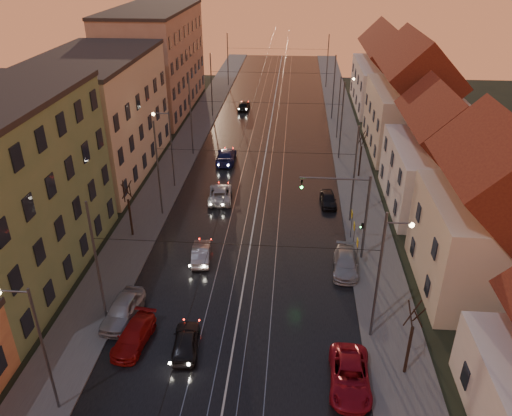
% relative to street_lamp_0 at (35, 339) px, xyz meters
% --- Properties ---
extents(road, '(16.00, 120.00, 0.04)m').
position_rel_street_lamp_0_xyz_m(road, '(9.10, 38.00, -4.87)').
color(road, black).
rests_on(road, ground).
extents(sidewalk_left, '(4.00, 120.00, 0.15)m').
position_rel_street_lamp_0_xyz_m(sidewalk_left, '(-0.90, 38.00, -4.81)').
color(sidewalk_left, '#4C4C4C').
rests_on(sidewalk_left, ground).
extents(sidewalk_right, '(4.00, 120.00, 0.15)m').
position_rel_street_lamp_0_xyz_m(sidewalk_right, '(19.10, 38.00, -4.81)').
color(sidewalk_right, '#4C4C4C').
rests_on(sidewalk_right, ground).
extents(tram_rail_0, '(0.06, 120.00, 0.03)m').
position_rel_street_lamp_0_xyz_m(tram_rail_0, '(6.90, 38.00, -4.83)').
color(tram_rail_0, gray).
rests_on(tram_rail_0, road).
extents(tram_rail_1, '(0.06, 120.00, 0.03)m').
position_rel_street_lamp_0_xyz_m(tram_rail_1, '(8.33, 38.00, -4.83)').
color(tram_rail_1, gray).
rests_on(tram_rail_1, road).
extents(tram_rail_2, '(0.06, 120.00, 0.03)m').
position_rel_street_lamp_0_xyz_m(tram_rail_2, '(9.87, 38.00, -4.83)').
color(tram_rail_2, gray).
rests_on(tram_rail_2, road).
extents(tram_rail_3, '(0.06, 120.00, 0.03)m').
position_rel_street_lamp_0_xyz_m(tram_rail_3, '(11.30, 38.00, -4.83)').
color(tram_rail_3, gray).
rests_on(tram_rail_3, road).
extents(apartment_left_2, '(10.00, 20.00, 12.00)m').
position_rel_street_lamp_0_xyz_m(apartment_left_2, '(-8.40, 32.00, 1.11)').
color(apartment_left_2, beige).
rests_on(apartment_left_2, ground).
extents(apartment_left_3, '(10.00, 24.00, 14.00)m').
position_rel_street_lamp_0_xyz_m(apartment_left_3, '(-8.40, 56.00, 2.11)').
color(apartment_left_3, '#997763').
rests_on(apartment_left_3, ground).
extents(house_right_1, '(8.67, 10.20, 10.80)m').
position_rel_street_lamp_0_xyz_m(house_right_1, '(26.10, 13.00, 0.56)').
color(house_right_1, beige).
rests_on(house_right_1, ground).
extents(house_right_2, '(9.18, 12.24, 9.20)m').
position_rel_street_lamp_0_xyz_m(house_right_2, '(26.10, 26.00, -0.24)').
color(house_right_2, silver).
rests_on(house_right_2, ground).
extents(house_right_3, '(9.18, 14.28, 11.50)m').
position_rel_street_lamp_0_xyz_m(house_right_3, '(26.10, 41.00, 0.92)').
color(house_right_3, beige).
rests_on(house_right_3, ground).
extents(house_right_4, '(9.18, 16.32, 10.00)m').
position_rel_street_lamp_0_xyz_m(house_right_4, '(26.10, 59.00, 0.16)').
color(house_right_4, silver).
rests_on(house_right_4, ground).
extents(catenary_pole_l_1, '(0.16, 0.16, 9.00)m').
position_rel_street_lamp_0_xyz_m(catenary_pole_l_1, '(0.50, 7.00, -0.39)').
color(catenary_pole_l_1, '#595B60').
rests_on(catenary_pole_l_1, ground).
extents(catenary_pole_r_1, '(0.16, 0.16, 9.00)m').
position_rel_street_lamp_0_xyz_m(catenary_pole_r_1, '(17.70, 7.00, -0.39)').
color(catenary_pole_r_1, '#595B60').
rests_on(catenary_pole_r_1, ground).
extents(catenary_pole_l_2, '(0.16, 0.16, 9.00)m').
position_rel_street_lamp_0_xyz_m(catenary_pole_l_2, '(0.50, 22.00, -0.39)').
color(catenary_pole_l_2, '#595B60').
rests_on(catenary_pole_l_2, ground).
extents(catenary_pole_r_2, '(0.16, 0.16, 9.00)m').
position_rel_street_lamp_0_xyz_m(catenary_pole_r_2, '(17.70, 22.00, -0.39)').
color(catenary_pole_r_2, '#595B60').
rests_on(catenary_pole_r_2, ground).
extents(catenary_pole_l_3, '(0.16, 0.16, 9.00)m').
position_rel_street_lamp_0_xyz_m(catenary_pole_l_3, '(0.50, 37.00, -0.39)').
color(catenary_pole_l_3, '#595B60').
rests_on(catenary_pole_l_3, ground).
extents(catenary_pole_r_3, '(0.16, 0.16, 9.00)m').
position_rel_street_lamp_0_xyz_m(catenary_pole_r_3, '(17.70, 37.00, -0.39)').
color(catenary_pole_r_3, '#595B60').
rests_on(catenary_pole_r_3, ground).
extents(catenary_pole_l_4, '(0.16, 0.16, 9.00)m').
position_rel_street_lamp_0_xyz_m(catenary_pole_l_4, '(0.50, 52.00, -0.39)').
color(catenary_pole_l_4, '#595B60').
rests_on(catenary_pole_l_4, ground).
extents(catenary_pole_r_4, '(0.16, 0.16, 9.00)m').
position_rel_street_lamp_0_xyz_m(catenary_pole_r_4, '(17.70, 52.00, -0.39)').
color(catenary_pole_r_4, '#595B60').
rests_on(catenary_pole_r_4, ground).
extents(catenary_pole_l_5, '(0.16, 0.16, 9.00)m').
position_rel_street_lamp_0_xyz_m(catenary_pole_l_5, '(0.50, 70.00, -0.39)').
color(catenary_pole_l_5, '#595B60').
rests_on(catenary_pole_l_5, ground).
extents(catenary_pole_r_5, '(0.16, 0.16, 9.00)m').
position_rel_street_lamp_0_xyz_m(catenary_pole_r_5, '(17.70, 70.00, -0.39)').
color(catenary_pole_r_5, '#595B60').
rests_on(catenary_pole_r_5, ground).
extents(street_lamp_0, '(1.75, 0.32, 8.00)m').
position_rel_street_lamp_0_xyz_m(street_lamp_0, '(0.00, 0.00, 0.00)').
color(street_lamp_0, '#595B60').
rests_on(street_lamp_0, ground).
extents(street_lamp_1, '(1.75, 0.32, 8.00)m').
position_rel_street_lamp_0_xyz_m(street_lamp_1, '(18.21, 8.00, 0.00)').
color(street_lamp_1, '#595B60').
rests_on(street_lamp_1, ground).
extents(street_lamp_2, '(1.75, 0.32, 8.00)m').
position_rel_street_lamp_0_xyz_m(street_lamp_2, '(0.00, 28.00, 0.00)').
color(street_lamp_2, '#595B60').
rests_on(street_lamp_2, ground).
extents(street_lamp_3, '(1.75, 0.32, 8.00)m').
position_rel_street_lamp_0_xyz_m(street_lamp_3, '(18.21, 44.00, 0.00)').
color(street_lamp_3, '#595B60').
rests_on(street_lamp_3, ground).
extents(traffic_light_mast, '(5.30, 0.32, 7.20)m').
position_rel_street_lamp_0_xyz_m(traffic_light_mast, '(17.10, 16.00, -0.29)').
color(traffic_light_mast, '#595B60').
rests_on(traffic_light_mast, ground).
extents(bare_tree_0, '(1.09, 1.09, 5.11)m').
position_rel_street_lamp_0_xyz_m(bare_tree_0, '(-1.09, 18.00, -2.40)').
color(bare_tree_0, black).
rests_on(bare_tree_0, ground).
extents(bare_tree_1, '(1.09, 1.09, 5.11)m').
position_rel_street_lamp_0_xyz_m(bare_tree_1, '(19.31, 4.00, -2.40)').
color(bare_tree_1, black).
rests_on(bare_tree_1, ground).
extents(bare_tree_2, '(1.09, 1.09, 5.11)m').
position_rel_street_lamp_0_xyz_m(bare_tree_2, '(19.51, 32.00, -2.40)').
color(bare_tree_2, black).
rests_on(bare_tree_2, ground).
extents(driving_car_0, '(1.93, 3.98, 1.31)m').
position_rel_street_lamp_0_xyz_m(driving_car_0, '(6.24, 4.92, -4.23)').
color(driving_car_0, black).
rests_on(driving_car_0, ground).
extents(driving_car_1, '(1.81, 4.05, 1.29)m').
position_rel_street_lamp_0_xyz_m(driving_car_1, '(5.44, 14.85, -4.24)').
color(driving_car_1, '#95969A').
rests_on(driving_car_1, ground).
extents(driving_car_2, '(2.65, 4.99, 1.33)m').
position_rel_street_lamp_0_xyz_m(driving_car_2, '(5.43, 25.44, -4.22)').
color(driving_car_2, '#B9B9B9').
rests_on(driving_car_2, ground).
extents(driving_car_3, '(2.31, 5.27, 1.51)m').
position_rel_street_lamp_0_xyz_m(driving_car_3, '(4.75, 35.03, -4.13)').
color(driving_car_3, '#1A1D4F').
rests_on(driving_car_3, ground).
extents(driving_car_4, '(1.74, 4.03, 1.36)m').
position_rel_street_lamp_0_xyz_m(driving_car_4, '(4.70, 55.68, -4.21)').
color(driving_car_4, black).
rests_on(driving_car_4, ground).
extents(parked_left_2, '(2.24, 4.40, 1.22)m').
position_rel_street_lamp_0_xyz_m(parked_left_2, '(2.90, 5.19, -4.27)').
color(parked_left_2, maroon).
rests_on(parked_left_2, ground).
extents(parked_left_3, '(2.22, 4.68, 1.55)m').
position_rel_street_lamp_0_xyz_m(parked_left_3, '(1.50, 7.42, -4.11)').
color(parked_left_3, '#9D9DA2').
rests_on(parked_left_3, ground).
extents(parked_right_0, '(2.45, 4.97, 1.36)m').
position_rel_street_lamp_0_xyz_m(parked_right_0, '(16.02, 2.89, -4.21)').
color(parked_right_0, maroon).
rests_on(parked_right_0, ground).
extents(parked_right_1, '(2.15, 4.62, 1.31)m').
position_rel_street_lamp_0_xyz_m(parked_right_1, '(16.69, 14.25, -4.23)').
color(parked_right_1, '#A4A5AA').
rests_on(parked_right_1, ground).
extents(parked_right_2, '(1.65, 3.65, 1.21)m').
position_rel_street_lamp_0_xyz_m(parked_right_2, '(15.90, 25.18, -4.28)').
color(parked_right_2, black).
rests_on(parked_right_2, ground).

